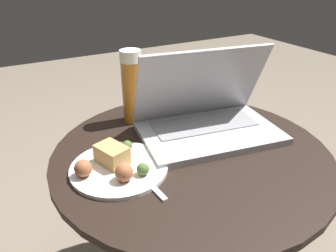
# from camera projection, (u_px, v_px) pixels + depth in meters

# --- Properties ---
(table) EXTENTS (0.69, 0.69, 0.55)m
(table) POSITION_uv_depth(u_px,v_px,m) (189.00, 201.00, 0.89)
(table) COLOR #9E9EA3
(table) RESTS_ON ground_plane
(laptop) EXTENTS (0.39, 0.29, 0.23)m
(laptop) POSITION_uv_depth(u_px,v_px,m) (206.00, 116.00, 0.88)
(laptop) COLOR #B2B2B7
(laptop) RESTS_ON table
(beer_glass) EXTENTS (0.06, 0.06, 0.21)m
(beer_glass) POSITION_uv_depth(u_px,v_px,m) (132.00, 87.00, 0.91)
(beer_glass) COLOR #C6701E
(beer_glass) RESTS_ON table
(snack_plate) EXTENTS (0.22, 0.22, 0.05)m
(snack_plate) POSITION_uv_depth(u_px,v_px,m) (116.00, 165.00, 0.73)
(snack_plate) COLOR white
(snack_plate) RESTS_ON table
(fork) EXTENTS (0.03, 0.17, 0.00)m
(fork) POSITION_uv_depth(u_px,v_px,m) (141.00, 175.00, 0.72)
(fork) COLOR silver
(fork) RESTS_ON table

